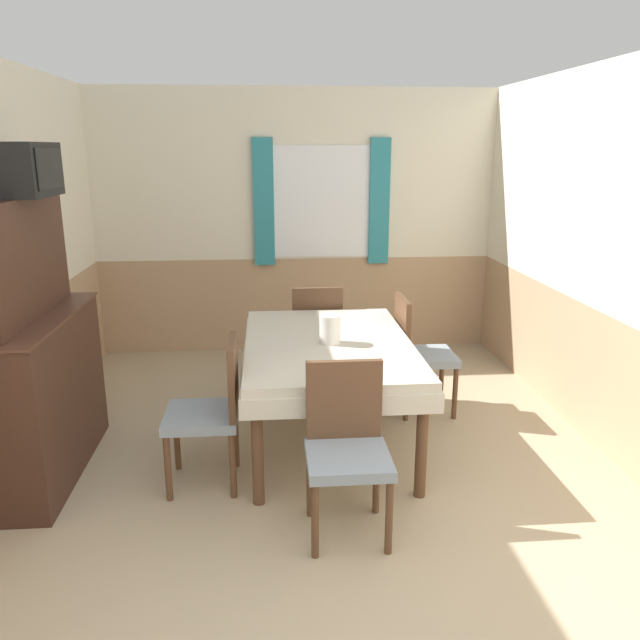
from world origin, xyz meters
TOP-DOWN VIEW (x-y plane):
  - wall_back at (0.01, 4.59)m, footprint 4.36×0.10m
  - wall_right at (2.00, 2.28)m, footprint 0.05×4.97m
  - dining_table at (0.11, 2.38)m, footprint 1.16×1.73m
  - chair_left_near at (-0.64, 1.88)m, footprint 0.44×0.44m
  - chair_head_near at (0.11, 1.34)m, footprint 0.44×0.44m
  - chair_right_far at (0.87, 2.88)m, footprint 0.44×0.44m
  - chair_head_window at (0.11, 3.42)m, footprint 0.44×0.44m
  - sideboard at (-1.75, 2.11)m, footprint 0.46×1.33m
  - tv at (-1.70, 2.21)m, footprint 0.29×0.53m
  - vase at (0.12, 2.34)m, footprint 0.14×0.14m

SIDE VIEW (x-z plane):
  - chair_left_near at x=-0.64m, z-range 0.04..0.97m
  - chair_head_near at x=0.11m, z-range 0.04..0.97m
  - chair_right_far at x=0.87m, z-range 0.04..0.97m
  - chair_head_window at x=0.11m, z-range 0.04..0.97m
  - dining_table at x=0.11m, z-range 0.28..1.03m
  - sideboard at x=-1.75m, z-range -0.13..1.62m
  - vase at x=0.12m, z-range 0.76..0.95m
  - wall_right at x=2.00m, z-range 0.00..2.60m
  - wall_back at x=0.01m, z-range 0.01..2.61m
  - tv at x=-1.70m, z-range 1.75..2.07m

